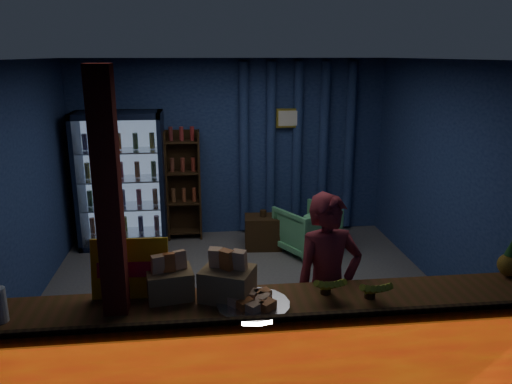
# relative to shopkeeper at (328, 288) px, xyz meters

# --- Properties ---
(ground) EXTENTS (4.60, 4.60, 0.00)m
(ground) POSITION_rel_shopkeeper_xyz_m (-0.55, 1.45, -0.80)
(ground) COLOR #515154
(ground) RESTS_ON ground
(room_walls) EXTENTS (4.60, 4.60, 4.60)m
(room_walls) POSITION_rel_shopkeeper_xyz_m (-0.55, 1.45, 0.77)
(room_walls) COLOR navy
(room_walls) RESTS_ON ground
(counter) EXTENTS (4.40, 0.57, 0.99)m
(counter) POSITION_rel_shopkeeper_xyz_m (-0.55, -0.46, -0.32)
(counter) COLOR brown
(counter) RESTS_ON ground
(support_post) EXTENTS (0.16, 0.16, 2.60)m
(support_post) POSITION_rel_shopkeeper_xyz_m (-1.60, -0.45, 0.50)
(support_post) COLOR maroon
(support_post) RESTS_ON ground
(beverage_cooler) EXTENTS (1.20, 0.62, 1.90)m
(beverage_cooler) POSITION_rel_shopkeeper_xyz_m (-2.10, 3.36, 0.13)
(beverage_cooler) COLOR black
(beverage_cooler) RESTS_ON ground
(bottle_shelf) EXTENTS (0.50, 0.28, 1.60)m
(bottle_shelf) POSITION_rel_shopkeeper_xyz_m (-1.25, 3.50, -0.01)
(bottle_shelf) COLOR #332210
(bottle_shelf) RESTS_ON ground
(curtain_folds) EXTENTS (1.74, 0.14, 2.50)m
(curtain_folds) POSITION_rel_shopkeeper_xyz_m (0.45, 3.59, 0.50)
(curtain_folds) COLOR navy
(curtain_folds) RESTS_ON room_walls
(framed_picture) EXTENTS (0.36, 0.04, 0.28)m
(framed_picture) POSITION_rel_shopkeeper_xyz_m (0.30, 3.54, 0.95)
(framed_picture) COLOR gold
(framed_picture) RESTS_ON room_walls
(shopkeeper) EXTENTS (0.64, 0.48, 1.60)m
(shopkeeper) POSITION_rel_shopkeeper_xyz_m (0.00, 0.00, 0.00)
(shopkeeper) COLOR maroon
(shopkeeper) RESTS_ON ground
(green_chair) EXTENTS (0.96, 0.96, 0.65)m
(green_chair) POSITION_rel_shopkeeper_xyz_m (0.43, 2.72, -0.48)
(green_chair) COLOR #56AD72
(green_chair) RESTS_ON ground
(side_table) EXTENTS (0.53, 0.41, 0.56)m
(side_table) POSITION_rel_shopkeeper_xyz_m (-0.15, 2.92, -0.57)
(side_table) COLOR #332210
(side_table) RESTS_ON ground
(yellow_sign) EXTENTS (0.55, 0.14, 0.44)m
(yellow_sign) POSITION_rel_shopkeeper_xyz_m (-1.53, -0.26, 0.37)
(yellow_sign) COLOR #D79C0B
(yellow_sign) RESTS_ON counter
(snack_box_left) EXTENTS (0.44, 0.41, 0.38)m
(snack_box_left) POSITION_rel_shopkeeper_xyz_m (-0.84, -0.36, 0.28)
(snack_box_left) COLOR olive
(snack_box_left) RESTS_ON counter
(snack_box_centre) EXTENTS (0.36, 0.32, 0.34)m
(snack_box_centre) POSITION_rel_shopkeeper_xyz_m (-1.25, -0.29, 0.27)
(snack_box_centre) COLOR olive
(snack_box_centre) RESTS_ON counter
(pastry_tray) EXTENTS (0.52, 0.52, 0.08)m
(pastry_tray) POSITION_rel_shopkeeper_xyz_m (-0.67, -0.52, 0.18)
(pastry_tray) COLOR silver
(pastry_tray) RESTS_ON counter
(banana_bunches) EXTENTS (0.57, 0.32, 0.19)m
(banana_bunches) POSITION_rel_shopkeeper_xyz_m (0.03, -0.47, 0.24)
(banana_bunches) COLOR yellow
(banana_bunches) RESTS_ON counter
(pineapple) EXTENTS (0.18, 0.18, 0.31)m
(pineapple) POSITION_rel_shopkeeper_xyz_m (1.39, -0.26, 0.28)
(pineapple) COLOR #9B711C
(pineapple) RESTS_ON counter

